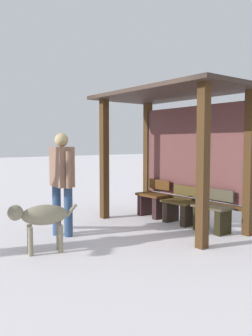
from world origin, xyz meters
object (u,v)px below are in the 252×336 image
at_px(bench_left_inside, 153,201).
at_px(bench_right_inside, 213,214).
at_px(bus_shelter, 178,132).
at_px(person_walking, 62,176).
at_px(dog, 41,217).
at_px(bench_center_inside, 180,208).

bearing_deg(bench_left_inside, bench_right_inside, 0.04).
distance_m(bus_shelter, person_walking, 2.31).
bearing_deg(bench_left_inside, person_walking, -85.22).
bearing_deg(dog, person_walking, 133.88).
bearing_deg(dog, bench_right_inside, 75.90).
xyz_separation_m(bench_left_inside, dog, (0.82, -2.84, 0.19)).
relative_size(bus_shelter, bench_left_inside, 3.99).
height_order(bus_shelter, person_walking, bus_shelter).
height_order(bench_center_inside, dog, bench_center_inside).
bearing_deg(dog, bench_center_inside, 91.04).
bearing_deg(bench_left_inside, dog, -73.94).
height_order(bench_center_inside, bench_right_inside, bench_right_inside).
bearing_deg(bench_center_inside, dog, -88.96).
height_order(person_walking, dog, person_walking).
height_order(bus_shelter, bench_right_inside, bus_shelter).
bearing_deg(bench_right_inside, dog, -104.10).
relative_size(bus_shelter, person_walking, 1.79).
xyz_separation_m(bus_shelter, bench_center_inside, (0.00, 0.07, -1.45)).
bearing_deg(bench_left_inside, bus_shelter, -5.36).
bearing_deg(bus_shelter, dog, -88.93).
relative_size(bench_center_inside, person_walking, 0.42).
xyz_separation_m(bench_right_inside, dog, (-0.71, -2.84, 0.20)).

